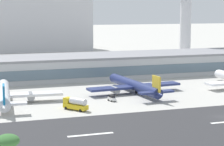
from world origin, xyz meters
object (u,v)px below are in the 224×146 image
(control_tower, at_px, (186,14))
(service_baggage_tug_1, at_px, (112,98))
(airliner_gold_tail_gate_1, at_px, (136,86))
(service_fuel_truck_0, at_px, (75,104))
(distant_hotel_block, at_px, (8,19))
(airliner_blue_tail_gate_0, at_px, (4,95))
(palm_tree_1, at_px, (8,142))
(terminal_building, at_px, (100,65))

(control_tower, distance_m, service_baggage_tug_1, 121.18)
(airliner_gold_tail_gate_1, xyz_separation_m, service_fuel_truck_0, (-27.79, -19.14, -0.81))
(airliner_gold_tail_gate_1, xyz_separation_m, service_baggage_tug_1, (-12.80, -10.34, -1.79))
(distant_hotel_block, distance_m, airliner_blue_tail_gate_0, 185.89)
(service_fuel_truck_0, bearing_deg, airliner_gold_tail_gate_1, -91.99)
(control_tower, bearing_deg, distant_hotel_block, 133.26)
(service_baggage_tug_1, height_order, palm_tree_1, palm_tree_1)
(distant_hotel_block, height_order, palm_tree_1, distant_hotel_block)
(service_fuel_truck_0, height_order, palm_tree_1, palm_tree_1)
(terminal_building, xyz_separation_m, distant_hotel_block, (-31.19, 137.31, 18.97))
(distant_hotel_block, relative_size, airliner_gold_tail_gate_1, 2.85)
(service_fuel_truck_0, relative_size, palm_tree_1, 0.81)
(control_tower, xyz_separation_m, palm_tree_1, (-115.42, -155.74, -19.60))
(control_tower, bearing_deg, terminal_building, -149.93)
(terminal_building, relative_size, control_tower, 3.95)
(terminal_building, distance_m, palm_tree_1, 129.90)
(palm_tree_1, bearing_deg, service_fuel_truck_0, 65.90)
(terminal_building, height_order, control_tower, control_tower)
(control_tower, height_order, service_baggage_tug_1, control_tower)
(control_tower, bearing_deg, palm_tree_1, -126.54)
(airliner_blue_tail_gate_0, relative_size, service_fuel_truck_0, 5.30)
(control_tower, height_order, airliner_gold_tail_gate_1, control_tower)
(distant_hotel_block, relative_size, palm_tree_1, 11.75)
(airliner_blue_tail_gate_0, bearing_deg, distant_hotel_block, -1.40)
(airliner_blue_tail_gate_0, height_order, palm_tree_1, palm_tree_1)
(airliner_gold_tail_gate_1, bearing_deg, service_baggage_tug_1, 123.28)
(control_tower, distance_m, service_fuel_truck_0, 137.08)
(airliner_blue_tail_gate_0, xyz_separation_m, service_fuel_truck_0, (20.80, -16.26, -0.92))
(terminal_building, xyz_separation_m, service_fuel_truck_0, (-26.87, -62.90, -3.12))
(terminal_building, height_order, airliner_blue_tail_gate_0, terminal_building)
(terminal_building, relative_size, airliner_blue_tail_gate_0, 4.10)
(distant_hotel_block, relative_size, service_fuel_truck_0, 14.50)
(terminal_building, xyz_separation_m, service_baggage_tug_1, (-11.88, -54.10, -4.10))
(control_tower, bearing_deg, airliner_gold_tail_gate_1, -127.84)
(distant_hotel_block, height_order, airliner_gold_tail_gate_1, distant_hotel_block)
(airliner_blue_tail_gate_0, bearing_deg, control_tower, -49.39)
(distant_hotel_block, bearing_deg, terminal_building, -77.20)
(airliner_gold_tail_gate_1, distance_m, service_fuel_truck_0, 33.75)
(distant_hotel_block, relative_size, service_baggage_tug_1, 34.57)
(terminal_building, height_order, airliner_gold_tail_gate_1, terminal_building)
(terminal_building, xyz_separation_m, palm_tree_1, (-51.97, -118.99, 3.83))
(airliner_blue_tail_gate_0, height_order, airliner_gold_tail_gate_1, airliner_blue_tail_gate_0)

